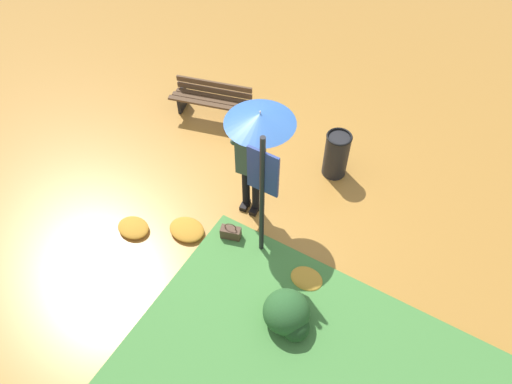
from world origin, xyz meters
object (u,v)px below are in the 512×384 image
(info_sign_post, at_px, (263,186))
(handbag, at_px, (231,233))
(park_bench, at_px, (211,101))
(person_with_umbrella, at_px, (256,138))
(trash_bin, at_px, (336,155))

(info_sign_post, xyz_separation_m, handbag, (-0.49, -0.07, -1.32))
(park_bench, bearing_deg, handbag, -50.18)
(person_with_umbrella, height_order, info_sign_post, info_sign_post)
(trash_bin, bearing_deg, info_sign_post, -97.63)
(handbag, relative_size, park_bench, 0.26)
(handbag, xyz_separation_m, park_bench, (-1.76, 2.11, 0.28))
(info_sign_post, height_order, trash_bin, info_sign_post)
(handbag, bearing_deg, person_with_umbrella, 87.65)
(person_with_umbrella, height_order, handbag, person_with_umbrella)
(info_sign_post, bearing_deg, person_with_umbrella, 127.14)
(person_with_umbrella, distance_m, trash_bin, 1.90)
(info_sign_post, height_order, park_bench, info_sign_post)
(person_with_umbrella, bearing_deg, trash_bin, 61.58)
(person_with_umbrella, distance_m, info_sign_post, 0.78)
(person_with_umbrella, bearing_deg, info_sign_post, -52.86)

